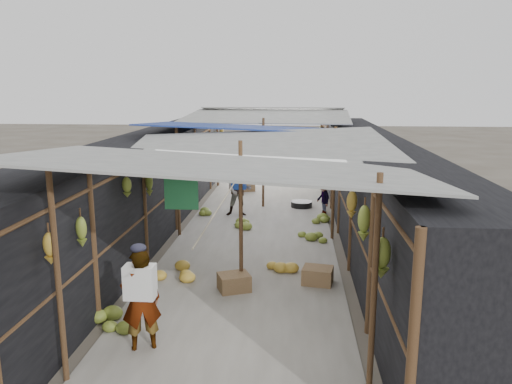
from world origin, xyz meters
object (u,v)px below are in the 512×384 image
(crate_near, at_px, (234,283))
(black_basin, at_px, (302,204))
(shopper_blue, at_px, (239,190))
(vendor_seated, at_px, (323,198))
(vendor_elderly, at_px, (141,300))

(crate_near, distance_m, black_basin, 6.32)
(black_basin, bearing_deg, crate_near, -101.23)
(shopper_blue, bearing_deg, vendor_seated, 2.04)
(black_basin, xyz_separation_m, vendor_elderly, (-2.22, -8.23, 0.62))
(black_basin, relative_size, vendor_elderly, 0.43)
(vendor_seated, bearing_deg, crate_near, -39.84)
(vendor_elderly, height_order, shopper_blue, shopper_blue)
(vendor_seated, bearing_deg, vendor_elderly, -41.99)
(vendor_elderly, relative_size, shopper_blue, 0.98)
(shopper_blue, bearing_deg, black_basin, 26.95)
(crate_near, height_order, vendor_seated, vendor_seated)
(black_basin, height_order, vendor_elderly, vendor_elderly)
(crate_near, height_order, vendor_elderly, vendor_elderly)
(crate_near, relative_size, vendor_elderly, 0.37)
(crate_near, bearing_deg, vendor_seated, 49.19)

